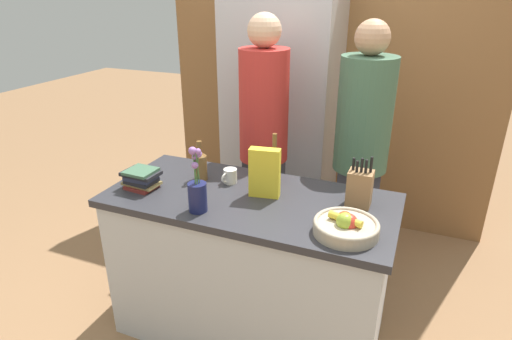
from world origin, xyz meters
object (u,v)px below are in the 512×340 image
Objects in this scene: bottle_vinegar at (274,163)px; person_at_sink at (264,136)px; bottle_oil at (200,164)px; person_in_blue at (361,147)px; refrigerator at (282,115)px; cereal_box at (265,173)px; fruit_bowl at (346,226)px; flower_vase at (197,191)px; book_stack at (141,178)px; knife_block at (360,188)px; coffee_mug at (230,176)px.

person_at_sink is (-0.22, 0.40, 0.01)m from bottle_vinegar.
bottle_oil is 0.13× the size of person_in_blue.
refrigerator reaches higher than cereal_box.
fruit_bowl is 0.64m from bottle_vinegar.
cereal_box is 0.92× the size of bottle_vinegar.
cereal_box reaches higher than bottle_oil.
flower_vase is (0.08, -1.52, 0.02)m from refrigerator.
refrigerator is at bearing 118.77° from person_at_sink.
book_stack is 1.36m from person_in_blue.
refrigerator is 1.44m from book_stack.
flower_vase is 0.37m from cereal_box.
fruit_bowl is 0.73m from flower_vase.
fruit_bowl is 0.31m from knife_block.
coffee_mug is 0.51m from person_at_sink.
flower_vase is (-0.73, -0.36, 0.01)m from knife_block.
bottle_vinegar is (0.23, 0.46, 0.00)m from flower_vase.
cereal_box is 2.45× the size of coffee_mug.
person_in_blue is at bearing 37.83° from bottle_oil.
fruit_bowl is 1.14m from book_stack.
cereal_box is at bearing 48.65° from flower_vase.
bottle_vinegar is (0.40, 0.13, 0.02)m from bottle_oil.
refrigerator is 9.26× the size of book_stack.
refrigerator is 1.41m from knife_block.
flower_vase is 1.46× the size of bottle_oil.
fruit_bowl is 1.11× the size of knife_block.
fruit_bowl and book_stack have the same top height.
refrigerator is 1.10× the size of person_at_sink.
bottle_oil reaches higher than fruit_bowl.
coffee_mug is at bearing -154.90° from bottle_vinegar.
book_stack is at bearing -149.79° from coffee_mug.
flower_vase is 1.17× the size of bottle_vinegar.
knife_block is 1.15× the size of bottle_oil.
coffee_mug is (-0.72, 0.30, 0.00)m from fruit_bowl.
bottle_oil reaches higher than coffee_mug.
fruit_bowl is at bearing 4.74° from flower_vase.
knife_block is 0.79× the size of flower_vase.
person_at_sink reaches higher than book_stack.
refrigerator is 1.16m from coffee_mug.
person_in_blue is (0.72, -0.55, 0.01)m from refrigerator.
book_stack is at bearing 165.04° from flower_vase.
cereal_box is (0.33, -1.24, 0.05)m from refrigerator.
knife_block is at bearing -14.65° from person_at_sink.
person_in_blue is at bearing 39.05° from book_stack.
bottle_vinegar is at bearing 17.22° from bottle_oil.
coffee_mug is 0.06× the size of person_at_sink.
knife_block is at bearing 9.68° from cereal_box.
refrigerator is at bearing 118.99° from fruit_bowl.
person_at_sink is 1.02× the size of person_in_blue.
person_in_blue is at bearing 56.69° from flower_vase.
cereal_box is 0.63m from person_at_sink.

